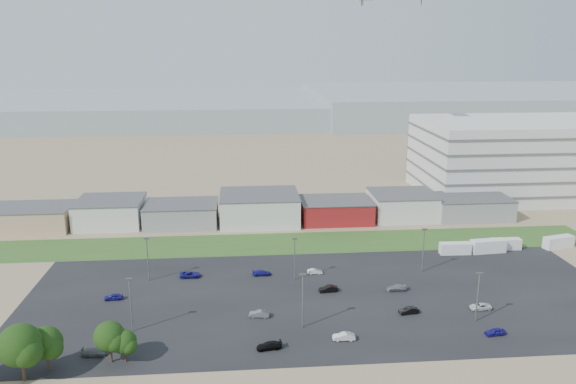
{
  "coord_description": "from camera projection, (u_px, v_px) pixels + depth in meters",
  "views": [
    {
      "loc": [
        -10.8,
        -83.24,
        49.76
      ],
      "look_at": [
        -1.9,
        22.0,
        21.65
      ],
      "focal_mm": 35.0,
      "sensor_mm": 36.0,
      "label": 1
    }
  ],
  "objects": [
    {
      "name": "ground",
      "position": [
        310.0,
        350.0,
        93.83
      ],
      "size": [
        700.0,
        700.0,
        0.0
      ],
      "primitive_type": "plane",
      "color": "#877555",
      "rests_on": "ground"
    },
    {
      "name": "parking_lot",
      "position": [
        323.0,
        297.0,
        113.5
      ],
      "size": [
        120.0,
        50.0,
        0.01
      ],
      "primitive_type": "cube",
      "color": "black",
      "rests_on": "ground"
    },
    {
      "name": "grass_strip",
      "position": [
        286.0,
        243.0,
        143.9
      ],
      "size": [
        160.0,
        16.0,
        0.02
      ],
      "primitive_type": "cube",
      "color": "#2C5A21",
      "rests_on": "ground"
    },
    {
      "name": "hills_backdrop",
      "position": [
        312.0,
        109.0,
        399.25
      ],
      "size": [
        700.0,
        200.0,
        9.0
      ],
      "primitive_type": null,
      "color": "gray",
      "rests_on": "ground"
    },
    {
      "name": "building_row",
      "position": [
        221.0,
        209.0,
        159.78
      ],
      "size": [
        170.0,
        20.0,
        8.0
      ],
      "primitive_type": null,
      "color": "silver",
      "rests_on": "ground"
    },
    {
      "name": "parking_garage",
      "position": [
        541.0,
        157.0,
        189.42
      ],
      "size": [
        80.0,
        40.0,
        25.0
      ],
      "primitive_type": "cube",
      "color": "silver",
      "rests_on": "ground"
    },
    {
      "name": "box_trailer_a",
      "position": [
        455.0,
        248.0,
        136.44
      ],
      "size": [
        7.48,
        2.51,
        2.78
      ],
      "primitive_type": null,
      "rotation": [
        0.0,
        0.0,
        -0.03
      ],
      "color": "silver",
      "rests_on": "ground"
    },
    {
      "name": "box_trailer_b",
      "position": [
        488.0,
        246.0,
        137.41
      ],
      "size": [
        8.7,
        3.45,
        3.18
      ],
      "primitive_type": null,
      "rotation": [
        0.0,
        0.0,
        0.1
      ],
      "color": "silver",
      "rests_on": "ground"
    },
    {
      "name": "box_trailer_c",
      "position": [
        506.0,
        244.0,
        139.55
      ],
      "size": [
        7.27,
        2.35,
        2.72
      ],
      "primitive_type": null,
      "rotation": [
        0.0,
        0.0,
        -0.01
      ],
      "color": "silver",
      "rests_on": "ground"
    },
    {
      "name": "box_trailer_d",
      "position": [
        559.0,
        242.0,
        140.48
      ],
      "size": [
        8.28,
        4.29,
        2.97
      ],
      "primitive_type": null,
      "rotation": [
        0.0,
        0.0,
        0.24
      ],
      "color": "silver",
      "rests_on": "ground"
    },
    {
      "name": "tree_left",
      "position": [
        21.0,
        350.0,
        84.11
      ],
      "size": [
        6.99,
        6.99,
        10.49
      ],
      "primitive_type": null,
      "color": "black",
      "rests_on": "ground"
    },
    {
      "name": "tree_mid",
      "position": [
        46.0,
        346.0,
        87.2
      ],
      "size": [
        5.51,
        5.51,
        8.27
      ],
      "primitive_type": null,
      "color": "black",
      "rests_on": "ground"
    },
    {
      "name": "tree_right",
      "position": [
        110.0,
        340.0,
        89.4
      ],
      "size": [
        5.31,
        5.31,
        7.96
      ],
      "primitive_type": null,
      "color": "black",
      "rests_on": "ground"
    },
    {
      "name": "tree_near",
      "position": [
        124.0,
        344.0,
        89.61
      ],
      "size": [
        4.2,
        4.2,
        6.31
      ],
      "primitive_type": null,
      "color": "black",
      "rests_on": "ground"
    },
    {
      "name": "lightpole_front_l",
      "position": [
        131.0,
        305.0,
        98.8
      ],
      "size": [
        1.19,
        0.5,
        10.14
      ],
      "primitive_type": null,
      "color": "slate",
      "rests_on": "ground"
    },
    {
      "name": "lightpole_front_m",
      "position": [
        303.0,
        301.0,
        100.06
      ],
      "size": [
        1.22,
        0.51,
        10.39
      ],
      "primitive_type": null,
      "color": "slate",
      "rests_on": "ground"
    },
    {
      "name": "lightpole_front_r",
      "position": [
        477.0,
        297.0,
        102.38
      ],
      "size": [
        1.14,
        0.47,
        9.66
      ],
      "primitive_type": null,
      "color": "slate",
      "rests_on": "ground"
    },
    {
      "name": "lightpole_back_l",
      "position": [
        148.0,
        259.0,
        120.19
      ],
      "size": [
        1.14,
        0.48,
        9.7
      ],
      "primitive_type": null,
      "color": "slate",
      "rests_on": "ground"
    },
    {
      "name": "lightpole_back_m",
      "position": [
        295.0,
        259.0,
        120.68
      ],
      "size": [
        1.12,
        0.47,
        9.5
      ],
      "primitive_type": null,
      "color": "slate",
      "rests_on": "ground"
    },
    {
      "name": "lightpole_back_r",
      "position": [
        423.0,
        250.0,
        125.13
      ],
      "size": [
        1.18,
        0.49,
        10.03
      ],
      "primitive_type": null,
      "color": "slate",
      "rests_on": "ground"
    },
    {
      "name": "parked_car_0",
      "position": [
        480.0,
        306.0,
        108.14
      ],
      "size": [
        4.18,
        1.93,
        1.16
      ],
      "primitive_type": "imported",
      "rotation": [
        0.0,
        0.0,
        -1.57
      ],
      "color": "silver",
      "rests_on": "ground"
    },
    {
      "name": "parked_car_1",
      "position": [
        409.0,
        311.0,
        106.4
      ],
      "size": [
        3.97,
        1.84,
        1.26
      ],
      "primitive_type": "imported",
      "rotation": [
        0.0,
        0.0,
        -1.44
      ],
      "color": "black",
      "rests_on": "ground"
    },
    {
      "name": "parked_car_2",
      "position": [
        495.0,
        332.0,
        98.61
      ],
      "size": [
        3.74,
        1.82,
        1.23
      ],
      "primitive_type": "imported",
      "rotation": [
        0.0,
        0.0,
        -1.47
      ],
      "color": "navy",
      "rests_on": "ground"
    },
    {
      "name": "parked_car_3",
      "position": [
        269.0,
        346.0,
        94.09
      ],
      "size": [
        4.48,
        2.3,
        1.25
      ],
      "primitive_type": "imported",
      "rotation": [
        0.0,
        0.0,
        -1.44
      ],
      "color": "black",
      "rests_on": "ground"
    },
    {
      "name": "parked_car_4",
      "position": [
        259.0,
        314.0,
        105.11
      ],
      "size": [
        4.0,
        1.86,
        1.27
      ],
      "primitive_type": "imported",
      "rotation": [
        0.0,
        0.0,
        -1.71
      ],
      "color": "#595B5E",
      "rests_on": "ground"
    },
    {
      "name": "parked_car_5",
      "position": [
        114.0,
        297.0,
        112.19
      ],
      "size": [
        3.71,
        1.71,
        1.23
      ],
      "primitive_type": "imported",
      "rotation": [
        0.0,
        0.0,
        -1.5
      ],
      "color": "navy",
      "rests_on": "ground"
    },
    {
      "name": "parked_car_6",
      "position": [
        262.0,
        273.0,
        123.96
      ],
      "size": [
        4.06,
        1.68,
        1.17
      ],
      "primitive_type": "imported",
      "rotation": [
        0.0,
        0.0,
        1.58
      ],
      "color": "navy",
      "rests_on": "ground"
    },
    {
      "name": "parked_car_7",
      "position": [
        328.0,
        289.0,
        115.75
      ],
      "size": [
        4.11,
        1.8,
        1.31
      ],
      "primitive_type": "imported",
      "rotation": [
        0.0,
        0.0,
        -1.47
      ],
      "color": "black",
      "rests_on": "ground"
    },
    {
      "name": "parked_car_9",
      "position": [
        190.0,
        275.0,
        122.9
      ],
      "size": [
        4.54,
        2.1,
        1.26
      ],
      "primitive_type": "imported",
      "rotation": [
        0.0,
        0.0,
        1.57
      ],
      "color": "navy",
      "rests_on": "ground"
    },
    {
      "name": "parked_car_10",
      "position": [
        94.0,
        352.0,
        92.15
      ],
      "size": [
        4.18,
        1.92,
        1.18
      ],
      "primitive_type": "imported",
      "rotation": [
        0.0,
        0.0,
        1.5
      ],
      "color": "#595B5E",
      "rests_on": "ground"
    },
    {
      "name": "parked_car_11",
      "position": [
        315.0,
        271.0,
        124.84
      ],
      "size": [
        3.42,
        1.33,
        1.11
      ],
      "primitive_type": "imported",
      "rotation": [
        0.0,
        0.0,
        1.53
      ],
      "color": "silver",
      "rests_on": "ground"
    },
    {
      "name": "parked_car_12",
      "position": [
        396.0,
        288.0,
        116.28
      ],
      "size": [
        4.31,
        1.84,
        1.24
      ],
      "primitive_type": "imported",
      "rotation": [
        0.0,
        0.0,
        -1.6
      ],
      "color": "#A5A5AA",
      "rests_on": "ground"
    },
    {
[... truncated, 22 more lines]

